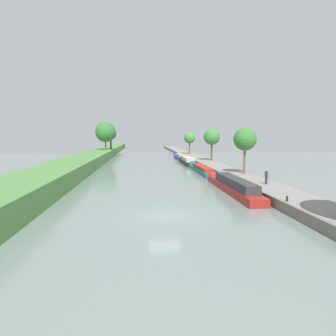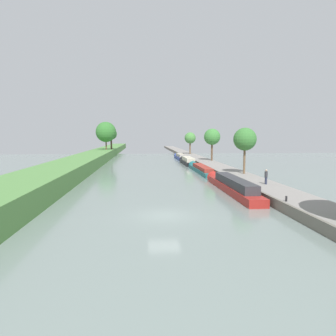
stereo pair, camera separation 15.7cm
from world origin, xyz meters
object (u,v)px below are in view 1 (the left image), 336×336
Objects in this scene: narrowboat_blue at (180,157)px; narrowboat_black at (187,161)px; narrowboat_teal at (201,169)px; mooring_bollard_near at (287,199)px; mooring_bollard_far at (183,154)px; person_walking at (266,176)px; narrowboat_red at (232,185)px.

narrowboat_black is at bearing -90.57° from narrowboat_blue.
narrowboat_black reaches higher than narrowboat_teal.
narrowboat_teal is 1.31× the size of narrowboat_black.
narrowboat_blue is 30.83× the size of mooring_bollard_near.
mooring_bollard_near is 1.00× the size of mooring_bollard_far.
person_walking is at bearing 77.54° from mooring_bollard_near.
narrowboat_blue reaches higher than mooring_bollard_near.
person_walking is 53.26m from mooring_bollard_far.
narrowboat_black is (-0.04, 32.66, -0.06)m from narrowboat_red.
mooring_bollard_near is (1.89, -9.14, 0.36)m from narrowboat_red.
mooring_bollard_far is (1.76, 34.45, 0.56)m from narrowboat_teal.
person_walking is (3.70, -46.98, 1.11)m from narrowboat_blue.
narrowboat_black reaches higher than mooring_bollard_near.
narrowboat_black is 13.80m from narrowboat_blue.
narrowboat_blue is 6.51m from mooring_bollard_far.
person_walking is (3.83, -33.18, 1.07)m from narrowboat_black.
mooring_bollard_far is at bearing 73.99° from narrowboat_blue.
narrowboat_blue is at bearing 91.84° from mooring_bollard_near.
narrowboat_red is 52.73m from mooring_bollard_far.
mooring_bollard_far is (0.00, 61.84, 0.00)m from mooring_bollard_near.
mooring_bollard_far is at bearing 87.08° from narrowboat_teal.
person_walking is 3.69× the size of mooring_bollard_near.
narrowboat_black is 0.89× the size of narrowboat_blue.
mooring_bollard_near reaches higher than narrowboat_teal.
person_walking is at bearing -78.96° from narrowboat_teal.
mooring_bollard_far is (1.79, 6.24, 0.46)m from narrowboat_blue.
mooring_bollard_far reaches higher than narrowboat_teal.
narrowboat_red reaches higher than mooring_bollard_near.
narrowboat_red reaches higher than narrowboat_black.
mooring_bollard_far is at bearing 87.95° from narrowboat_red.
person_walking is at bearing -83.41° from narrowboat_black.
narrowboat_teal is 34.50m from mooring_bollard_far.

